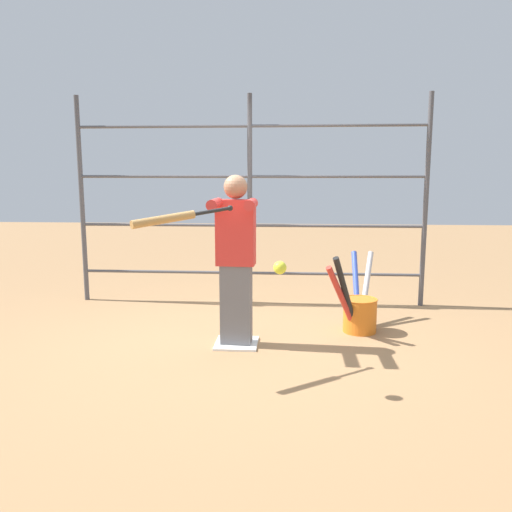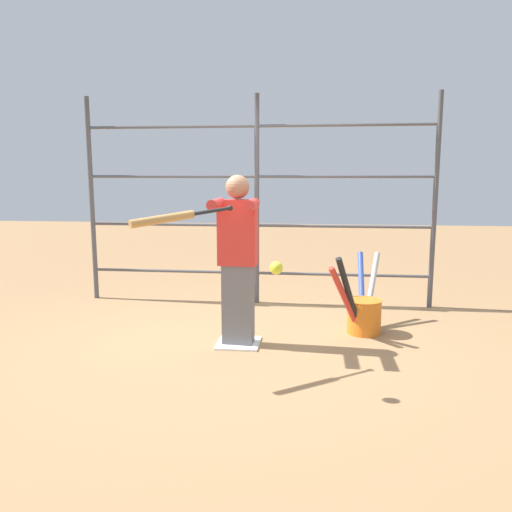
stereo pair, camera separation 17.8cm
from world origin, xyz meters
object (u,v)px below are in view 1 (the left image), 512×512
Objects in this scene: batter at (236,255)px; softball_in_flight at (280,268)px; bat_bucket at (358,310)px; baseball_bat_swinging at (173,218)px.

batter reaches higher than softball_in_flight.
batter is 1.46m from bat_bucket.
batter is at bearing 22.90° from bat_bucket.
baseball_bat_swinging reaches higher than softball_in_flight.
batter is at bearing -118.48° from baseball_bat_swinging.
batter is at bearing -66.81° from softball_in_flight.
bat_bucket is at bearing -157.10° from batter.
bat_bucket is (-1.21, -0.51, -0.64)m from batter.
baseball_bat_swinging is (0.41, 0.75, 0.41)m from batter.
bat_bucket is at bearing -117.32° from softball_in_flight.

